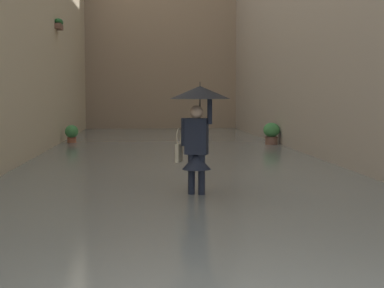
# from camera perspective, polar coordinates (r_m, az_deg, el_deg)

# --- Properties ---
(ground_plane) EXTENTS (64.70, 64.70, 0.00)m
(ground_plane) POSITION_cam_1_polar(r_m,az_deg,el_deg) (16.77, -1.88, -1.43)
(ground_plane) COLOR gray
(flood_water) EXTENTS (8.55, 31.88, 0.13)m
(flood_water) POSITION_cam_1_polar(r_m,az_deg,el_deg) (16.76, -1.88, -1.21)
(flood_water) COLOR slate
(flood_water) RESTS_ON ground_plane
(building_facade_far) EXTENTS (11.35, 1.80, 12.00)m
(building_facade_far) POSITION_cam_1_polar(r_m,az_deg,el_deg) (30.78, -3.15, 12.63)
(building_facade_far) COLOR gray
(building_facade_far) RESTS_ON ground_plane
(person_wading) EXTENTS (1.04, 1.04, 2.07)m
(person_wading) POSITION_cam_1_polar(r_m,az_deg,el_deg) (9.77, 0.62, 2.68)
(person_wading) COLOR black
(person_wading) RESTS_ON ground_plane
(potted_plant_near_right) EXTENTS (0.48, 0.48, 0.77)m
(potted_plant_near_right) POSITION_cam_1_polar(r_m,az_deg,el_deg) (21.17, -11.92, 0.99)
(potted_plant_near_right) COLOR #9E563D
(potted_plant_near_right) RESTS_ON ground_plane
(potted_plant_mid_left) EXTENTS (0.57, 0.57, 0.89)m
(potted_plant_mid_left) POSITION_cam_1_polar(r_m,az_deg,el_deg) (20.13, 7.94, 1.00)
(potted_plant_mid_left) COLOR brown
(potted_plant_mid_left) RESTS_ON ground_plane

